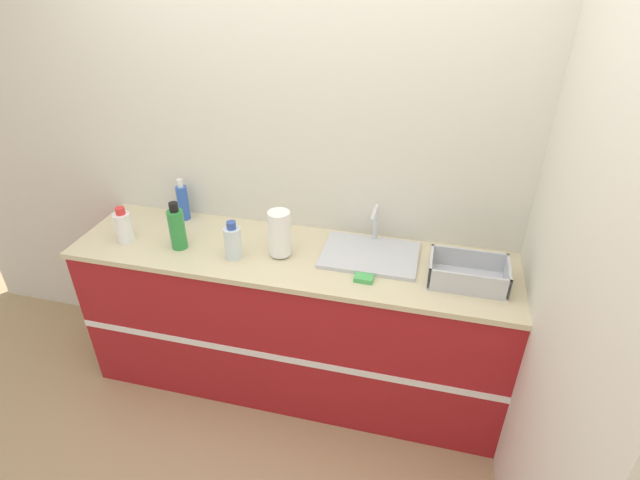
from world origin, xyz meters
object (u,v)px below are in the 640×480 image
at_px(bottle_blue, 183,202).
at_px(bottle_clear, 233,242).
at_px(bottle_white_spray, 124,227).
at_px(bottle_green, 177,228).
at_px(dish_rack, 468,275).
at_px(sink, 370,253).
at_px(paper_towel_roll, 280,234).

distance_m(bottle_blue, bottle_clear, 0.54).
relative_size(bottle_white_spray, bottle_clear, 0.98).
xyz_separation_m(bottle_blue, bottle_clear, (0.43, -0.31, -0.02)).
relative_size(bottle_green, bottle_white_spray, 1.31).
distance_m(dish_rack, bottle_clear, 1.16).
relative_size(dish_rack, bottle_white_spray, 1.81).
relative_size(sink, paper_towel_roll, 1.96).
bearing_deg(dish_rack, bottle_green, -178.12).
xyz_separation_m(dish_rack, bottle_blue, (-1.59, 0.25, 0.07)).
distance_m(dish_rack, bottle_green, 1.47).
distance_m(dish_rack, bottle_white_spray, 1.78).
relative_size(paper_towel_roll, bottle_blue, 1.01).
bearing_deg(sink, bottle_green, -170.88).
bearing_deg(bottle_blue, sink, -6.98).
height_order(bottle_green, bottle_clear, bottle_green).
relative_size(dish_rack, bottle_blue, 1.47).
bearing_deg(bottle_white_spray, bottle_clear, -0.60).
bearing_deg(dish_rack, bottle_white_spray, -178.05).
bearing_deg(paper_towel_roll, bottle_blue, 160.24).
distance_m(paper_towel_roll, bottle_white_spray, 0.85).
distance_m(bottle_green, bottle_blue, 0.32).
bearing_deg(sink, bottle_white_spray, -172.50).
bearing_deg(bottle_clear, bottle_blue, 144.25).
relative_size(bottle_green, bottle_blue, 1.06).
distance_m(sink, bottle_white_spray, 1.31).
xyz_separation_m(sink, bottle_green, (-0.99, -0.16, 0.10)).
relative_size(bottle_blue, bottle_clear, 1.20).
height_order(paper_towel_roll, bottle_white_spray, paper_towel_roll).
bearing_deg(bottle_blue, bottle_white_spray, -121.74).
distance_m(sink, bottle_green, 1.00).
bearing_deg(bottle_blue, bottle_clear, -35.75).
distance_m(bottle_green, bottle_white_spray, 0.31).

